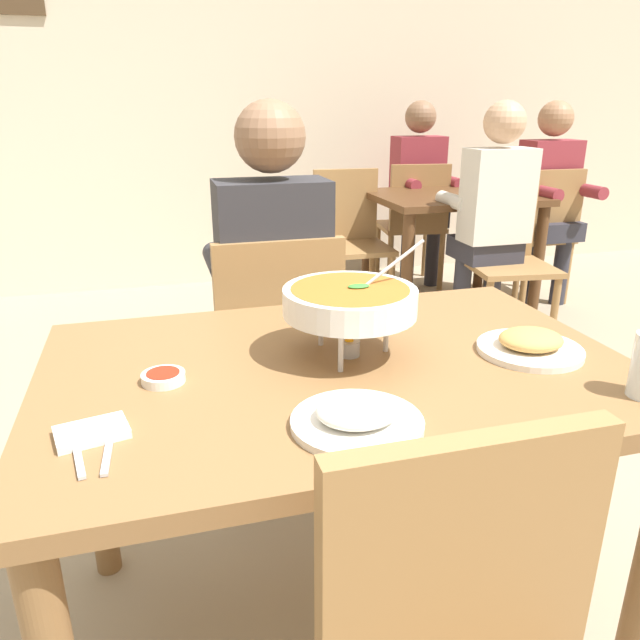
% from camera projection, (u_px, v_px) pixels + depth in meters
% --- Properties ---
extents(ground_plane, '(16.00, 16.00, 0.00)m').
position_uv_depth(ground_plane, '(335.00, 622.00, 1.59)').
color(ground_plane, gray).
extents(cafe_rear_partition, '(10.00, 0.10, 3.00)m').
position_uv_depth(cafe_rear_partition, '(193.00, 71.00, 4.13)').
color(cafe_rear_partition, beige).
rests_on(cafe_rear_partition, ground_plane).
extents(dining_table_main, '(1.29, 0.87, 0.75)m').
position_uv_depth(dining_table_main, '(338.00, 407.00, 1.37)').
color(dining_table_main, brown).
rests_on(dining_table_main, ground_plane).
extents(chair_diner_main, '(0.44, 0.44, 0.90)m').
position_uv_depth(chair_diner_main, '(275.00, 345.00, 2.07)').
color(chair_diner_main, olive).
rests_on(chair_diner_main, ground_plane).
extents(diner_main, '(0.40, 0.45, 1.31)m').
position_uv_depth(diner_main, '(271.00, 277.00, 2.02)').
color(diner_main, '#2D2D38').
rests_on(diner_main, ground_plane).
extents(curry_bowl, '(0.33, 0.30, 0.26)m').
position_uv_depth(curry_bowl, '(350.00, 302.00, 1.34)').
color(curry_bowl, silver).
rests_on(curry_bowl, dining_table_main).
extents(rice_plate, '(0.24, 0.24, 0.06)m').
position_uv_depth(rice_plate, '(357.00, 416.00, 1.07)').
color(rice_plate, white).
rests_on(rice_plate, dining_table_main).
extents(appetizer_plate, '(0.24, 0.24, 0.06)m').
position_uv_depth(appetizer_plate, '(530.00, 344.00, 1.39)').
color(appetizer_plate, white).
rests_on(appetizer_plate, dining_table_main).
extents(sauce_dish, '(0.09, 0.09, 0.02)m').
position_uv_depth(sauce_dish, '(163.00, 377.00, 1.24)').
color(sauce_dish, white).
rests_on(sauce_dish, dining_table_main).
extents(napkin_folded, '(0.13, 0.10, 0.02)m').
position_uv_depth(napkin_folded, '(92.00, 432.00, 1.04)').
color(napkin_folded, white).
rests_on(napkin_folded, dining_table_main).
extents(fork_utensil, '(0.04, 0.17, 0.01)m').
position_uv_depth(fork_utensil, '(77.00, 451.00, 0.99)').
color(fork_utensil, silver).
rests_on(fork_utensil, dining_table_main).
extents(spoon_utensil, '(0.02, 0.17, 0.01)m').
position_uv_depth(spoon_utensil, '(109.00, 447.00, 1.01)').
color(spoon_utensil, silver).
rests_on(spoon_utensil, dining_table_main).
extents(dining_table_far, '(1.00, 0.80, 0.75)m').
position_uv_depth(dining_table_far, '(451.00, 215.00, 3.84)').
color(dining_table_far, '#51331C').
rests_on(dining_table_far, ground_plane).
extents(chair_bg_left, '(0.49, 0.49, 0.90)m').
position_uv_depth(chair_bg_left, '(414.00, 219.00, 4.30)').
color(chair_bg_left, olive).
rests_on(chair_bg_left, ground_plane).
extents(chair_bg_middle, '(0.45, 0.45, 0.90)m').
position_uv_depth(chair_bg_middle, '(539.00, 228.00, 3.98)').
color(chair_bg_middle, olive).
rests_on(chair_bg_middle, ground_plane).
extents(chair_bg_right, '(0.50, 0.50, 0.90)m').
position_uv_depth(chair_bg_right, '(504.00, 250.00, 3.40)').
color(chair_bg_right, olive).
rests_on(chair_bg_right, ground_plane).
extents(chair_bg_corner, '(0.46, 0.46, 0.90)m').
position_uv_depth(chair_bg_corner, '(350.00, 233.00, 3.83)').
color(chair_bg_corner, olive).
rests_on(chair_bg_corner, ground_plane).
extents(patron_bg_left, '(0.40, 0.45, 1.31)m').
position_uv_depth(patron_bg_left, '(419.00, 183.00, 4.33)').
color(patron_bg_left, '#2D2D38').
rests_on(patron_bg_left, ground_plane).
extents(patron_bg_middle, '(0.40, 0.45, 1.31)m').
position_uv_depth(patron_bg_middle, '(550.00, 192.00, 3.91)').
color(patron_bg_middle, '#2D2D38').
rests_on(patron_bg_middle, ground_plane).
extents(patron_bg_right, '(0.40, 0.45, 1.31)m').
position_uv_depth(patron_bg_right, '(492.00, 208.00, 3.31)').
color(patron_bg_right, '#2D2D38').
rests_on(patron_bg_right, ground_plane).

